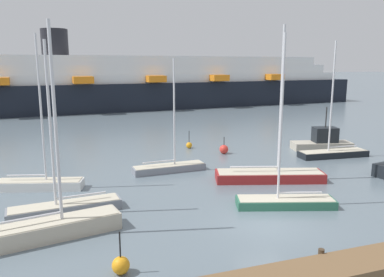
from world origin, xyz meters
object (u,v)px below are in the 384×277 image
sailboat_4 (270,174)px  sailboat_5 (285,199)px  sailboat_3 (51,227)px  channel_buoy_1 (189,145)px  sailboat_1 (40,182)px  sailboat_6 (333,152)px  sailboat_0 (65,205)px  sailboat_2 (169,166)px  channel_buoy_2 (224,149)px  cruise_ship (145,84)px  fishing_boat_1 (323,142)px  channel_buoy_0 (121,265)px

sailboat_4 → sailboat_5: sailboat_4 is taller
sailboat_3 → channel_buoy_1: size_ratio=5.83×
sailboat_1 → sailboat_6: size_ratio=1.00×
sailboat_3 → sailboat_5: 12.35m
sailboat_3 → sailboat_6: 24.34m
sailboat_0 → sailboat_2: 9.59m
sailboat_6 → channel_buoy_2: (-8.44, 4.13, -0.06)m
sailboat_1 → cruise_ship: size_ratio=0.11×
channel_buoy_1 → cruise_ship: size_ratio=0.02×
cruise_ship → fishing_boat_1: bearing=-82.4°
sailboat_1 → sailboat_5: sailboat_1 is taller
fishing_boat_1 → sailboat_6: bearing=-95.6°
sailboat_3 → sailboat_4: (13.99, 4.53, -0.05)m
sailboat_4 → cruise_ship: 47.25m
fishing_boat_1 → channel_buoy_2: size_ratio=3.78×
channel_buoy_0 → channel_buoy_1: 22.29m
sailboat_3 → sailboat_4: 14.70m
sailboat_0 → sailboat_5: bearing=160.6°
channel_buoy_0 → channel_buoy_1: channel_buoy_0 is taller
sailboat_6 → channel_buoy_0: 23.91m
sailboat_6 → channel_buoy_0: size_ratio=5.69×
sailboat_2 → channel_buoy_0: 14.17m
sailboat_0 → cruise_ship: 50.99m
fishing_boat_1 → sailboat_3: bearing=-139.3°
sailboat_6 → fishing_boat_1: sailboat_6 is taller
sailboat_5 → cruise_ship: (2.92, 51.65, 3.82)m
sailboat_4 → fishing_boat_1: sailboat_4 is taller
sailboat_2 → channel_buoy_2: 7.34m
sailboat_4 → sailboat_5: 4.85m
channel_buoy_1 → channel_buoy_2: (2.24, -3.14, 0.10)m
sailboat_0 → sailboat_6: sailboat_6 is taller
sailboat_4 → cruise_ship: (1.28, 47.08, 3.75)m
channel_buoy_2 → cruise_ship: size_ratio=0.02×
sailboat_2 → sailboat_3: bearing=-134.8°
sailboat_4 → channel_buoy_2: sailboat_4 is taller
cruise_ship → channel_buoy_1: bearing=-99.6°
sailboat_0 → sailboat_6: bearing=-170.3°
sailboat_5 → channel_buoy_0: (-9.78, -4.07, -0.08)m
fishing_boat_1 → channel_buoy_1: (-11.70, 4.49, -0.44)m
sailboat_3 → cruise_ship: 53.95m
sailboat_2 → sailboat_3: 12.06m
fishing_boat_1 → cruise_ship: cruise_ship is taller
sailboat_3 → sailboat_4: bearing=6.8°
sailboat_1 → channel_buoy_0: sailboat_1 is taller
sailboat_5 → sailboat_6: bearing=-121.8°
sailboat_5 → channel_buoy_0: bearing=40.2°
sailboat_1 → channel_buoy_2: (15.09, 5.31, -0.08)m
sailboat_1 → sailboat_4: size_ratio=0.94×
sailboat_3 → channel_buoy_2: bearing=31.2°
sailboat_3 → channel_buoy_0: 4.84m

